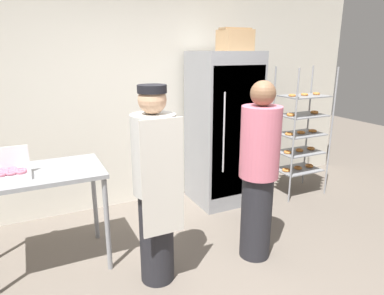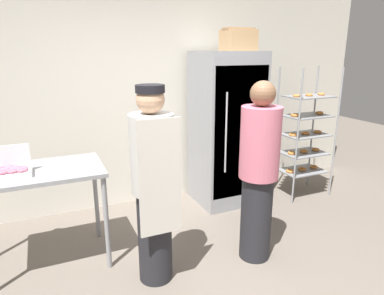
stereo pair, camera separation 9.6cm
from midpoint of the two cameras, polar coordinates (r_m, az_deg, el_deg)
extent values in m
cube|color=silver|center=(4.33, -8.78, 9.64)|extent=(6.40, 0.12, 2.89)
cube|color=gray|center=(4.32, 4.52, 3.08)|extent=(0.75, 0.70, 1.90)
cube|color=gray|center=(4.03, 6.96, 2.36)|extent=(0.69, 0.02, 1.55)
cylinder|color=silver|center=(3.90, 4.63, 2.39)|extent=(0.02, 0.02, 0.93)
cylinder|color=#93969B|center=(4.40, 15.98, 1.45)|extent=(0.02, 0.02, 1.71)
cylinder|color=#93969B|center=(4.83, 21.63, 2.21)|extent=(0.02, 0.02, 1.71)
cylinder|color=#93969B|center=(4.71, 12.60, 2.63)|extent=(0.02, 0.02, 1.71)
cylinder|color=#93969B|center=(5.12, 18.20, 3.26)|extent=(0.02, 0.02, 1.71)
cube|color=gray|center=(4.90, 16.68, -3.52)|extent=(0.58, 0.39, 0.01)
torus|color=orange|center=(4.76, 14.88, -3.64)|extent=(0.11, 0.11, 0.03)
torus|color=orange|center=(4.89, 16.71, -3.26)|extent=(0.11, 0.11, 0.03)
torus|color=orange|center=(5.03, 18.43, -2.90)|extent=(0.11, 0.11, 0.03)
cube|color=gray|center=(4.82, 16.92, -0.70)|extent=(0.58, 0.39, 0.01)
torus|color=orange|center=(4.69, 15.09, -0.75)|extent=(0.10, 0.10, 0.03)
torus|color=orange|center=(4.82, 16.94, -0.44)|extent=(0.10, 0.10, 0.03)
torus|color=orange|center=(4.96, 18.68, -0.15)|extent=(0.10, 0.10, 0.03)
cube|color=gray|center=(4.76, 17.16, 2.19)|extent=(0.58, 0.39, 0.01)
torus|color=orange|center=(4.62, 15.31, 2.21)|extent=(0.11, 0.11, 0.03)
torus|color=orange|center=(4.76, 17.18, 2.43)|extent=(0.11, 0.11, 0.03)
torus|color=orange|center=(4.90, 18.94, 2.65)|extent=(0.11, 0.11, 0.03)
cube|color=gray|center=(4.71, 17.41, 5.15)|extent=(0.58, 0.39, 0.01)
torus|color=orange|center=(4.57, 15.55, 5.31)|extent=(0.10, 0.10, 0.04)
torus|color=orange|center=(4.85, 19.21, 5.58)|extent=(0.10, 0.10, 0.04)
cube|color=gray|center=(4.68, 17.66, 8.17)|extent=(0.58, 0.39, 0.01)
torus|color=orange|center=(4.54, 15.78, 8.37)|extent=(0.09, 0.09, 0.03)
torus|color=orange|center=(4.67, 17.68, 8.42)|extent=(0.09, 0.09, 0.03)
torus|color=orange|center=(4.81, 19.48, 8.47)|extent=(0.09, 0.09, 0.03)
cube|color=gray|center=(3.21, -24.99, -3.94)|extent=(1.05, 0.67, 0.04)
cylinder|color=gray|center=(3.15, -14.82, -12.36)|extent=(0.04, 0.04, 0.88)
cylinder|color=gray|center=(3.68, -16.66, -8.25)|extent=(0.04, 0.04, 0.88)
cube|color=white|center=(3.12, -28.58, -4.12)|extent=(0.28, 0.19, 0.05)
cube|color=white|center=(3.18, -28.80, -1.51)|extent=(0.28, 0.01, 0.19)
torus|color=#C66B84|center=(3.07, -30.01, -3.89)|extent=(0.09, 0.09, 0.03)
torus|color=#C66B84|center=(3.07, -28.70, -3.74)|extent=(0.09, 0.09, 0.03)
torus|color=#C66B84|center=(3.06, -27.40, -3.59)|extent=(0.09, 0.09, 0.03)
torus|color=#C66B84|center=(3.12, -29.95, -3.61)|extent=(0.09, 0.09, 0.03)
torus|color=#C66B84|center=(3.11, -28.67, -3.47)|extent=(0.09, 0.09, 0.03)
torus|color=#C66B84|center=(3.11, -27.38, -3.32)|extent=(0.09, 0.09, 0.03)
torus|color=#C66B84|center=(3.16, -29.91, -3.35)|extent=(0.09, 0.09, 0.03)
torus|color=#C66B84|center=(3.16, -28.64, -3.20)|extent=(0.09, 0.09, 0.03)
cube|color=tan|center=(4.23, 6.51, 17.33)|extent=(0.36, 0.30, 0.24)
cube|color=#A58057|center=(4.23, 6.57, 19.08)|extent=(0.37, 0.16, 0.02)
cylinder|color=#232328|center=(2.98, -6.88, -14.49)|extent=(0.28, 0.28, 0.80)
cylinder|color=beige|center=(2.69, -7.38, -1.14)|extent=(0.35, 0.35, 0.64)
sphere|color=tan|center=(2.60, -7.71, 7.88)|extent=(0.22, 0.22, 0.22)
cube|color=beige|center=(2.57, -5.94, -5.24)|extent=(0.33, 0.02, 0.92)
cylinder|color=black|center=(2.59, -7.78, 9.67)|extent=(0.22, 0.22, 0.06)
cylinder|color=#232328|center=(3.31, 9.80, -11.30)|extent=(0.29, 0.29, 0.81)
cylinder|color=#C6667A|center=(3.05, 10.43, 0.87)|extent=(0.35, 0.35, 0.64)
sphere|color=brown|center=(2.97, 10.84, 8.86)|extent=(0.22, 0.22, 0.22)
camera|label=1|loc=(0.05, -90.87, -0.25)|focal=32.00mm
camera|label=2|loc=(0.05, 89.13, 0.25)|focal=32.00mm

